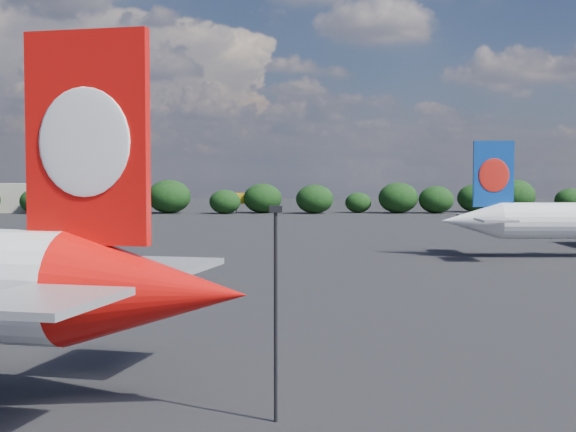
{
  "coord_description": "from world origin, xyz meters",
  "views": [
    {
      "loc": [
        12.95,
        -38.97,
        10.68
      ],
      "look_at": [
        16.0,
        12.0,
        8.0
      ],
      "focal_mm": 50.0,
      "sensor_mm": 36.0,
      "label": 1
    }
  ],
  "objects": [
    {
      "name": "ground",
      "position": [
        0.0,
        60.0,
        0.0
      ],
      "size": [
        500.0,
        500.0,
        0.0
      ],
      "primitive_type": "plane",
      "color": "black",
      "rests_on": "ground"
    },
    {
      "name": "horizon_treeline",
      "position": [
        3.2,
        179.5,
        4.07
      ],
      "size": [
        202.26,
        15.41,
        9.21
      ],
      "color": "black",
      "rests_on": "ground"
    },
    {
      "name": "highway_sign",
      "position": [
        -18.0,
        176.0,
        3.13
      ],
      "size": [
        6.0,
        0.3,
        4.5
      ],
      "color": "#136020",
      "rests_on": "ground"
    },
    {
      "name": "apron_lamp_post",
      "position": [
        14.46,
        -4.97,
        5.29
      ],
      "size": [
        0.55,
        0.3,
        9.32
      ],
      "color": "black",
      "rests_on": "ground"
    },
    {
      "name": "billboard_yellow",
      "position": [
        12.0,
        182.0,
        3.87
      ],
      "size": [
        5.0,
        0.3,
        5.5
      ],
      "color": "gold",
      "rests_on": "ground"
    }
  ]
}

